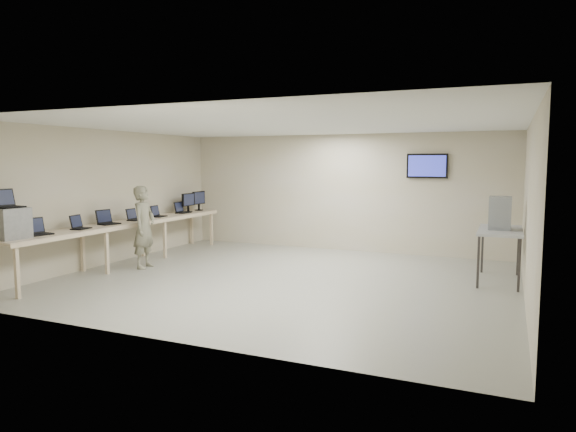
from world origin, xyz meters
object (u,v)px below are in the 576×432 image
at_px(soldier, 144,227).
at_px(side_table, 500,233).
at_px(workbench, 126,225).
at_px(equipment_box, 11,223).

height_order(soldier, side_table, soldier).
xyz_separation_m(workbench, soldier, (0.57, -0.13, 0.01)).
distance_m(workbench, side_table, 7.33).
distance_m(equipment_box, side_table, 8.31).
xyz_separation_m(workbench, equipment_box, (-0.06, -2.63, 0.32)).
bearing_deg(equipment_box, soldier, 82.83).
bearing_deg(workbench, soldier, -13.04).
distance_m(soldier, side_table, 6.80).
bearing_deg(side_table, equipment_box, -150.84).
height_order(equipment_box, side_table, equipment_box).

